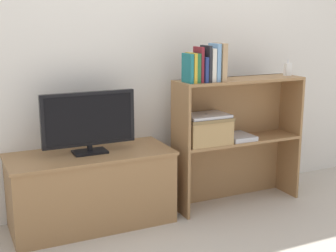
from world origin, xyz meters
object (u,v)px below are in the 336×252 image
object	(u,v)px
book_teal	(188,68)
magazine_stack	(238,137)
tv_stand	(91,189)
storage_basket_left	(206,129)
book_ivory	(210,65)
book_mustard	(191,68)
book_charcoal	(206,64)
laptop	(206,115)
book_skyblue	(215,62)
book_forest	(195,68)
book_maroon	(199,65)
book_navy	(202,69)
tv	(89,121)
baby_monitor	(288,69)
book_tan	(220,62)

from	to	relation	value
book_teal	magazine_stack	size ratio (longest dim) A/B	0.84
tv_stand	storage_basket_left	size ratio (longest dim) A/B	3.26
book_ivory	magazine_stack	size ratio (longest dim) A/B	0.97
book_mustard	book_charcoal	size ratio (longest dim) A/B	0.81
laptop	magazine_stack	size ratio (longest dim) A/B	1.33
book_ivory	book_skyblue	xyz separation A→B (m)	(0.04, 0.00, 0.02)
book_forest	book_maroon	world-z (taller)	book_maroon
book_charcoal	book_navy	bearing A→B (deg)	-180.00
tv	laptop	bearing A→B (deg)	-7.18
book_skyblue	storage_basket_left	size ratio (longest dim) A/B	0.77
book_mustard	book_skyblue	xyz separation A→B (m)	(0.18, -0.00, 0.03)
book_mustard	magazine_stack	distance (m)	0.67
tv_stand	book_forest	world-z (taller)	book_forest
baby_monitor	storage_basket_left	bearing A→B (deg)	-178.79
tv_stand	book_charcoal	distance (m)	1.15
book_charcoal	book_skyblue	xyz separation A→B (m)	(0.07, -0.00, 0.01)
book_tan	book_navy	bearing A→B (deg)	180.00
book_mustard	magazine_stack	xyz separation A→B (m)	(0.41, 0.03, -0.53)
book_mustard	book_tan	distance (m)	0.22
book_skyblue	magazine_stack	distance (m)	0.61
tv	book_mustard	distance (m)	0.77
book_forest	book_skyblue	distance (m)	0.16
book_mustard	laptop	xyz separation A→B (m)	(0.13, 0.02, -0.34)
book_forest	book_navy	xyz separation A→B (m)	(0.06, -0.00, -0.01)
book_maroon	book_charcoal	xyz separation A→B (m)	(0.06, 0.00, 0.00)
book_skyblue	storage_basket_left	xyz separation A→B (m)	(-0.05, 0.02, -0.47)
book_ivory	tv_stand	bearing A→B (deg)	171.34
book_navy	laptop	world-z (taller)	book_navy
laptop	book_ivory	bearing A→B (deg)	-61.89
tv	storage_basket_left	bearing A→B (deg)	-7.18
tv	book_ivory	bearing A→B (deg)	-8.55
tv_stand	magazine_stack	distance (m)	1.13
book_mustard	storage_basket_left	world-z (taller)	book_mustard
baby_monitor	laptop	world-z (taller)	baby_monitor
book_maroon	book_mustard	bearing A→B (deg)	180.00
book_teal	book_ivory	distance (m)	0.17
tv	baby_monitor	distance (m)	1.56
book_navy	baby_monitor	world-z (taller)	book_navy
baby_monitor	book_tan	bearing A→B (deg)	-176.64
tv	book_ivory	xyz separation A→B (m)	(0.83, -0.12, 0.34)
book_ivory	book_mustard	bearing A→B (deg)	180.00
book_maroon	book_charcoal	size ratio (longest dim) A/B	0.97
book_teal	book_mustard	size ratio (longest dim) A/B	0.98
book_navy	book_charcoal	size ratio (longest dim) A/B	0.70
tv	book_navy	xyz separation A→B (m)	(0.77, -0.12, 0.31)
book_navy	baby_monitor	xyz separation A→B (m)	(0.76, 0.04, -0.04)
book_teal	book_navy	bearing A→B (deg)	-0.00
book_teal	magazine_stack	bearing A→B (deg)	3.46
book_ivory	laptop	size ratio (longest dim) A/B	0.72
book_maroon	book_charcoal	distance (m)	0.06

